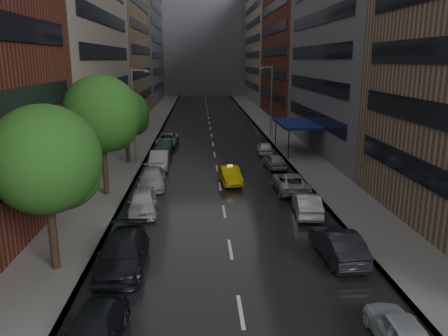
% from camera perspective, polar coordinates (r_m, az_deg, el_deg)
% --- Properties ---
extents(road, '(14.00, 140.00, 0.01)m').
position_cam_1_polar(road, '(62.50, -1.76, 4.88)').
color(road, black).
rests_on(road, ground).
extents(sidewalk_left, '(4.00, 140.00, 0.15)m').
position_cam_1_polar(sidewalk_left, '(62.91, -10.01, 4.80)').
color(sidewalk_left, gray).
rests_on(sidewalk_left, ground).
extents(sidewalk_right, '(4.00, 140.00, 0.15)m').
position_cam_1_polar(sidewalk_right, '(63.36, 6.44, 4.98)').
color(sidewalk_right, gray).
rests_on(sidewalk_right, ground).
extents(buildings_left, '(8.00, 108.00, 38.00)m').
position_cam_1_polar(buildings_left, '(72.00, -14.74, 18.42)').
color(buildings_left, maroon).
rests_on(buildings_left, ground).
extents(buildings_right, '(8.05, 109.10, 36.00)m').
position_cam_1_polar(buildings_right, '(70.55, 10.90, 17.93)').
color(buildings_right, '#937A5B').
rests_on(buildings_right, ground).
extents(building_far, '(40.00, 14.00, 32.00)m').
position_cam_1_polar(building_far, '(129.83, -2.64, 16.70)').
color(building_far, slate).
rests_on(building_far, ground).
extents(tree_near, '(5.05, 5.05, 8.05)m').
position_cam_1_polar(tree_near, '(21.44, -22.30, 1.00)').
color(tree_near, '#382619').
rests_on(tree_near, ground).
extents(tree_mid, '(5.60, 5.60, 8.92)m').
position_cam_1_polar(tree_mid, '(32.74, -15.72, 6.77)').
color(tree_mid, '#382619').
rests_on(tree_mid, ground).
extents(tree_far, '(4.48, 4.48, 7.14)m').
position_cam_1_polar(tree_far, '(43.00, -12.71, 6.92)').
color(tree_far, '#382619').
rests_on(tree_far, ground).
extents(taxi, '(1.93, 4.36, 1.39)m').
position_cam_1_polar(taxi, '(35.90, 0.79, -0.91)').
color(taxi, yellow).
rests_on(taxi, ground).
extents(parked_cars_left, '(2.64, 42.44, 1.60)m').
position_cam_1_polar(parked_cars_left, '(34.37, -9.52, -1.71)').
color(parked_cars_left, black).
rests_on(parked_cars_left, ground).
extents(parked_cars_right, '(2.46, 36.52, 1.58)m').
position_cam_1_polar(parked_cars_right, '(31.59, 9.67, -3.17)').
color(parked_cars_right, '#B2B9BC').
rests_on(parked_cars_right, ground).
extents(street_lamp_left, '(1.74, 0.22, 9.00)m').
position_cam_1_polar(street_lamp_left, '(42.44, -11.63, 6.90)').
color(street_lamp_left, gray).
rests_on(street_lamp_left, sidewalk_left).
extents(street_lamp_right, '(1.74, 0.22, 9.00)m').
position_cam_1_polar(street_lamp_right, '(57.66, 6.13, 8.92)').
color(street_lamp_right, gray).
rests_on(street_lamp_right, sidewalk_right).
extents(awning, '(4.00, 8.00, 3.12)m').
position_cam_1_polar(awning, '(48.35, 9.46, 5.74)').
color(awning, navy).
rests_on(awning, sidewalk_right).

